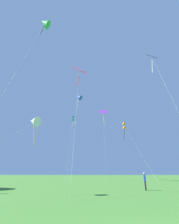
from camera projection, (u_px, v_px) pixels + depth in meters
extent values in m
cone|color=blue|center=(79.00, 97.00, 53.63)|extent=(2.69, 2.35, 2.41)
cylinder|color=silver|center=(78.00, 103.00, 52.88)|extent=(0.46, 0.12, 2.66)
cylinder|color=silver|center=(74.00, 132.00, 45.55)|extent=(1.54, 7.04, 26.06)
cube|color=black|center=(152.00, 56.00, 26.26)|extent=(2.15, 1.55, 1.86)
cylinder|color=#3F382D|center=(152.00, 56.00, 26.26)|extent=(1.62, 0.29, 0.95)
cylinder|color=silver|center=(152.00, 66.00, 25.45)|extent=(0.51, 0.26, 2.72)
cylinder|color=silver|center=(172.00, 98.00, 18.42)|extent=(1.00, 8.93, 19.97)
cube|color=purple|center=(103.00, 112.00, 45.55)|extent=(2.72, 1.38, 1.55)
cylinder|color=#3F382D|center=(103.00, 112.00, 45.55)|extent=(1.92, 0.50, 0.45)
cylinder|color=yellow|center=(104.00, 119.00, 44.51)|extent=(0.36, 0.41, 3.45)
cylinder|color=silver|center=(104.00, 140.00, 37.44)|extent=(0.28, 10.06, 18.39)
cube|color=teal|center=(73.00, 117.00, 45.84)|extent=(0.60, 0.58, 0.68)
cube|color=teal|center=(73.00, 120.00, 45.50)|extent=(0.60, 0.58, 0.68)
cylinder|color=#3F382D|center=(73.00, 119.00, 45.67)|extent=(0.04, 0.04, 1.29)
cylinder|color=yellow|center=(73.00, 124.00, 45.01)|extent=(0.23, 0.24, 2.09)
cylinder|color=silver|center=(70.00, 145.00, 38.85)|extent=(0.21, 8.01, 16.59)
cube|color=pink|center=(79.00, 70.00, 23.51)|extent=(2.37, 2.20, 1.96)
cylinder|color=#3F382D|center=(79.00, 70.00, 23.51)|extent=(1.94, 0.25, 0.88)
cylinder|color=red|center=(78.00, 80.00, 22.64)|extent=(0.49, 0.54, 2.21)
cylinder|color=silver|center=(76.00, 110.00, 16.62)|extent=(0.73, 8.31, 16.07)
cone|color=green|center=(45.00, 23.00, 26.37)|extent=(2.29, 2.09, 2.03)
cylinder|color=black|center=(42.00, 30.00, 25.63)|extent=(0.42, 0.38, 2.11)
cylinder|color=silver|center=(21.00, 64.00, 16.67)|extent=(1.15, 10.69, 25.32)
cube|color=orange|center=(124.00, 124.00, 38.44)|extent=(0.82, 0.83, 0.77)
cube|color=orange|center=(124.00, 128.00, 38.06)|extent=(0.82, 0.83, 0.77)
cylinder|color=#3F382D|center=(124.00, 126.00, 38.25)|extent=(0.04, 0.04, 1.46)
cylinder|color=black|center=(124.00, 134.00, 37.34)|extent=(0.43, 0.49, 2.78)
cylinder|color=silver|center=(138.00, 149.00, 31.48)|extent=(3.20, 9.36, 12.49)
cone|color=white|center=(34.00, 121.00, 15.06)|extent=(1.26, 1.27, 1.16)
cylinder|color=yellow|center=(34.00, 135.00, 14.50)|extent=(0.43, 0.17, 1.88)
cylinder|color=black|center=(146.00, 186.00, 16.54)|extent=(0.12, 0.12, 0.88)
cylinder|color=black|center=(145.00, 186.00, 16.71)|extent=(0.12, 0.12, 0.88)
cube|color=blue|center=(145.00, 178.00, 16.91)|extent=(0.21, 0.23, 0.66)
cylinder|color=blue|center=(145.00, 176.00, 16.84)|extent=(0.11, 0.30, 0.61)
cylinder|color=blue|center=(144.00, 176.00, 17.09)|extent=(0.11, 0.30, 0.61)
sphere|color=tan|center=(144.00, 174.00, 17.07)|extent=(0.24, 0.24, 0.24)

